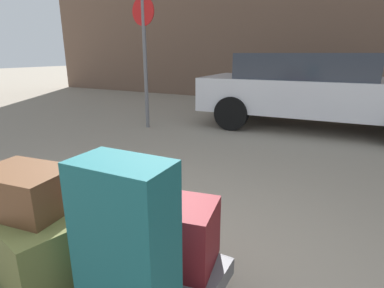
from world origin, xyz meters
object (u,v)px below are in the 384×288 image
Objects in this scene: suitcase_teal_front_right at (127,249)px; duffel_bag_olive_stacked_top at (34,241)px; no_parking_sign at (145,50)px; duffel_bag_brown_topmost_pile at (26,190)px; luggage_cart at (88,275)px; duffel_bag_maroon_rear_left at (153,229)px; duffel_bag_charcoal_rear_right at (74,211)px; parked_car at (313,89)px.

duffel_bag_olive_stacked_top is at bearing 175.59° from suitcase_teal_front_right.
duffel_bag_olive_stacked_top is at bearing -61.05° from no_parking_sign.
no_parking_sign is at bearing 111.80° from duffel_bag_brown_topmost_pile.
suitcase_teal_front_right reaches higher than duffel_bag_olive_stacked_top.
suitcase_teal_front_right is at bearing -22.37° from luggage_cart.
duffel_bag_charcoal_rear_right is at bearing 175.88° from duffel_bag_maroon_rear_left.
duffel_bag_charcoal_rear_right is 0.76× the size of suitcase_teal_front_right.
suitcase_teal_front_right is at bearing 10.44° from duffel_bag_olive_stacked_top.
luggage_cart is 0.31× the size of parked_car.
no_parking_sign is (-2.25, 4.07, 0.69)m from duffel_bag_brown_topmost_pile.
parked_car is (-0.02, 5.60, 0.07)m from suitcase_teal_front_right.
suitcase_teal_front_right is at bearing -89.75° from parked_car.
duffel_bag_olive_stacked_top is 1.58× the size of duffel_bag_brown_topmost_pile.
duffel_bag_olive_stacked_top is 0.27× the size of no_parking_sign.
duffel_bag_maroon_rear_left reaches higher than luggage_cart.
duffel_bag_charcoal_rear_right is 0.12× the size of parked_car.
duffel_bag_olive_stacked_top is at bearing -96.16° from parked_car.
duffel_bag_brown_topmost_pile is (0.07, -0.31, 0.28)m from duffel_bag_charcoal_rear_right.
duffel_bag_maroon_rear_left is at bearing 18.24° from duffel_bag_charcoal_rear_right.
no_parking_sign is at bearing 132.40° from duffel_bag_olive_stacked_top.
duffel_bag_maroon_rear_left is (0.46, 0.37, -0.00)m from duffel_bag_olive_stacked_top.
duffel_bag_brown_topmost_pile is at bearing -64.85° from duffel_bag_charcoal_rear_right.
no_parking_sign is at bearing -152.32° from parked_car.
parked_car is at bearing 27.68° from no_parking_sign.
duffel_bag_brown_topmost_pile reaches higher than luggage_cart.
no_parking_sign reaches higher than duffel_bag_charcoal_rear_right.
parked_car reaches higher than duffel_bag_olive_stacked_top.
no_parking_sign reaches higher than duffel_bag_olive_stacked_top.
suitcase_teal_front_right is at bearing -77.56° from duffel_bag_maroon_rear_left.
suitcase_teal_front_right is 1.72× the size of duffel_bag_brown_topmost_pile.
parked_car is at bearing 88.85° from suitcase_teal_front_right.
duffel_bag_brown_topmost_pile is 4.71m from no_parking_sign.
duffel_bag_maroon_rear_left is at bearing 111.29° from suitcase_teal_front_right.
duffel_bag_brown_topmost_pile is 5.60m from parked_car.
suitcase_teal_front_right reaches higher than luggage_cart.
parked_car is 1.84× the size of no_parking_sign.
duffel_bag_charcoal_rear_right is 0.80m from suitcase_teal_front_right.
suitcase_teal_front_right reaches higher than duffel_bag_charcoal_rear_right.
luggage_cart is at bearing -94.45° from parked_car.
no_parking_sign is at bearing 115.95° from duffel_bag_maroon_rear_left.
duffel_bag_olive_stacked_top is at bearing -151.29° from duffel_bag_maroon_rear_left.
duffel_bag_maroon_rear_left is 0.95× the size of suitcase_teal_front_right.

